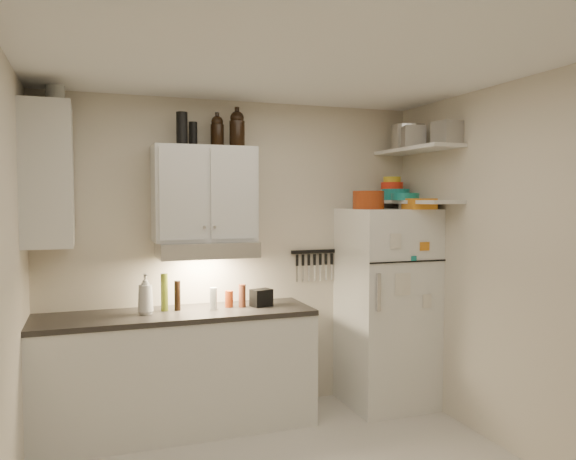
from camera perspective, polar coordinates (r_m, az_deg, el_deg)
name	(u,v)px	position (r m, az deg, el deg)	size (l,w,h in m)	color
ceiling	(300,57)	(3.40, 1.19, 17.20)	(3.20, 3.00, 0.02)	white
back_wall	(236,256)	(4.77, -5.31, -2.67)	(3.20, 0.02, 2.60)	beige
right_wall	(517,269)	(4.19, 22.28, -3.71)	(0.02, 3.00, 2.60)	beige
base_cabinet	(177,374)	(4.54, -11.20, -14.13)	(2.10, 0.60, 0.88)	silver
countertop	(176,315)	(4.42, -11.26, -8.43)	(2.10, 0.62, 0.04)	#292623
upper_cabinet	(204,194)	(4.51, -8.49, 3.65)	(0.80, 0.33, 0.75)	silver
side_cabinet	(48,175)	(4.30, -23.22, 5.12)	(0.33, 0.55, 1.00)	silver
range_hood	(206,249)	(4.46, -8.28, -1.94)	(0.76, 0.46, 0.12)	silver
fridge	(386,307)	(4.98, 9.97, -7.70)	(0.70, 0.68, 1.70)	white
shelf_hi	(417,150)	(4.90, 12.96, 7.96)	(0.30, 0.95, 0.03)	silver
shelf_lo	(416,202)	(4.88, 12.90, 2.80)	(0.30, 0.95, 0.03)	silver
knife_strip	(314,252)	(4.96, 2.62, -2.20)	(0.42, 0.02, 0.03)	black
dutch_oven	(368,200)	(4.72, 8.16, 3.03)	(0.26, 0.26, 0.15)	#8F3210
book_stack	(419,204)	(4.76, 13.18, 2.61)	(0.21, 0.27, 0.09)	orange
spice_jar	(402,203)	(4.92, 11.55, 2.75)	(0.06, 0.06, 0.11)	silver
stock_pot	(409,138)	(5.15, 12.17, 9.14)	(0.31, 0.31, 0.22)	silver
tin_a	(413,137)	(4.84, 12.63, 9.23)	(0.17, 0.16, 0.17)	#AAAAAD
tin_b	(447,133)	(4.64, 15.85, 9.49)	(0.18, 0.18, 0.18)	#AAAAAD
bowl_teal	(396,195)	(5.11, 10.88, 3.56)	(0.25, 0.25, 0.10)	teal
bowl_orange	(392,186)	(5.11, 10.52, 4.45)	(0.20, 0.20, 0.06)	red
bowl_yellow	(392,180)	(5.11, 10.52, 5.06)	(0.15, 0.15, 0.05)	gold
plates	(405,197)	(4.88, 11.80, 3.34)	(0.24, 0.24, 0.06)	teal
growler_a	(217,131)	(4.57, -7.20, 9.95)	(0.11, 0.11, 0.25)	black
growler_b	(237,129)	(4.56, -5.20, 10.23)	(0.12, 0.12, 0.29)	black
thermos_a	(193,134)	(4.59, -9.63, 9.55)	(0.07, 0.07, 0.20)	black
thermos_b	(182,129)	(4.46, -10.73, 10.08)	(0.09, 0.09, 0.25)	black
side_jar	(55,94)	(4.48, -22.58, 12.63)	(0.13, 0.13, 0.18)	silver
soap_bottle	(145,292)	(4.36, -14.28, -6.09)	(0.13, 0.13, 0.34)	silver
pepper_mill	(242,296)	(4.53, -4.67, -6.68)	(0.06, 0.06, 0.18)	brown
oil_bottle	(164,292)	(4.45, -12.44, -6.19)	(0.06, 0.06, 0.29)	#59681A
vinegar_bottle	(177,296)	(4.46, -11.17, -6.55)	(0.05, 0.05, 0.23)	black
clear_bottle	(213,299)	(4.45, -7.60, -6.92)	(0.06, 0.06, 0.17)	silver
red_jar	(229,299)	(4.54, -6.01, -6.98)	(0.07, 0.07, 0.13)	#8F3210
caddy	(261,298)	(4.56, -2.73, -6.88)	(0.16, 0.11, 0.14)	black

